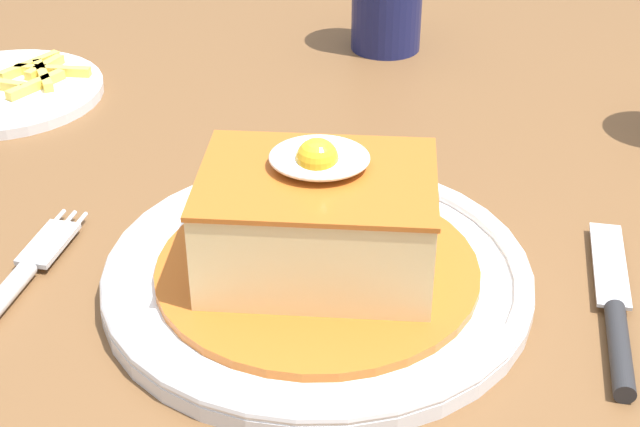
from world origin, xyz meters
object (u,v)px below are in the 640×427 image
knife (616,322)px  side_plate_fries (5,90)px  main_plate (317,274)px  fork (15,283)px

knife → side_plate_fries: 0.54m
main_plate → knife: 0.18m
fork → side_plate_fries: 0.29m
knife → side_plate_fries: bearing=148.7°
fork → side_plate_fries: (-0.11, 0.27, -0.00)m
knife → side_plate_fries: side_plate_fries is taller
fork → knife: 0.36m
knife → fork: bearing=178.4°
main_plate → fork: (-0.18, -0.02, -0.00)m
fork → main_plate: bearing=6.0°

